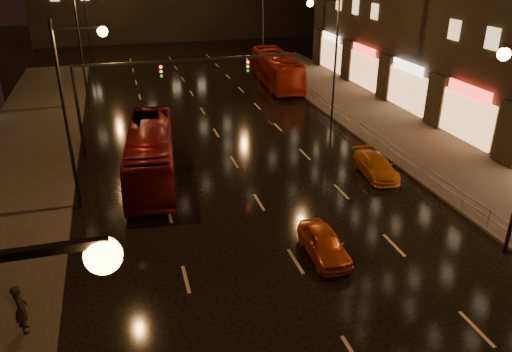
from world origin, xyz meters
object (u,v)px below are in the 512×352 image
at_px(taxi_far, 376,166).
at_px(pedestrian_a, 21,309).
at_px(bus_red, 151,153).
at_px(bus_curb, 277,69).
at_px(taxi_near, 324,244).

relative_size(taxi_far, pedestrian_a, 2.21).
distance_m(bus_red, bus_curb, 24.42).
bearing_deg(taxi_near, pedestrian_a, -170.54).
relative_size(taxi_near, pedestrian_a, 1.97).
height_order(taxi_near, taxi_far, taxi_near).
xyz_separation_m(bus_curb, taxi_near, (-7.62, -30.78, -1.01)).
height_order(bus_red, pedestrian_a, bus_red).
bearing_deg(taxi_near, taxi_far, 49.91).
distance_m(bus_red, taxi_near, 13.00).
xyz_separation_m(bus_red, pedestrian_a, (-5.74, -12.84, -0.45)).
xyz_separation_m(bus_curb, taxi_far, (-1.00, -23.28, -1.04)).
xyz_separation_m(taxi_near, pedestrian_a, (-12.52, -1.78, 0.47)).
relative_size(bus_curb, taxi_far, 2.76).
bearing_deg(pedestrian_a, bus_curb, -45.74).
bearing_deg(bus_curb, pedestrian_a, -117.79).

